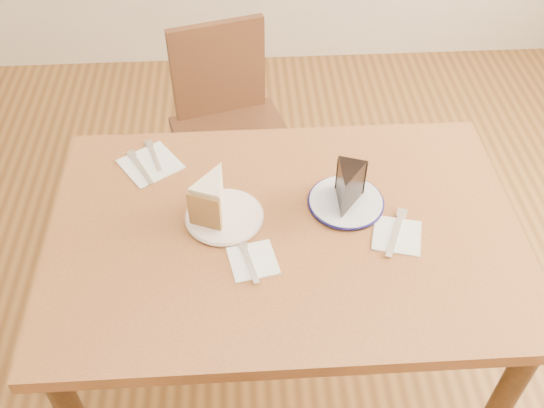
{
  "coord_description": "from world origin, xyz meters",
  "views": [
    {
      "loc": [
        -0.1,
        -1.03,
        1.89
      ],
      "look_at": [
        -0.03,
        0.04,
        0.8
      ],
      "focal_mm": 40.0,
      "sensor_mm": 36.0,
      "label": 1
    }
  ],
  "objects": [
    {
      "name": "napkin_navy",
      "position": [
        0.28,
        -0.05,
        0.75
      ],
      "size": [
        0.14,
        0.14,
        0.0
      ],
      "primitive_type": "cube",
      "rotation": [
        0.0,
        0.0,
        -0.26
      ],
      "color": "white",
      "rests_on": "table"
    },
    {
      "name": "napkin_spare",
      "position": [
        -0.36,
        0.26,
        0.75
      ],
      "size": [
        0.2,
        0.2,
        0.0
      ],
      "primitive_type": "cube",
      "rotation": [
        0.0,
        0.0,
        0.59
      ],
      "color": "white",
      "rests_on": "table"
    },
    {
      "name": "napkin_cream",
      "position": [
        -0.09,
        -0.11,
        0.75
      ],
      "size": [
        0.13,
        0.13,
        0.0
      ],
      "primitive_type": "cube",
      "rotation": [
        0.0,
        0.0,
        0.2
      ],
      "color": "white",
      "rests_on": "table"
    },
    {
      "name": "plate_cream",
      "position": [
        -0.15,
        0.04,
        0.76
      ],
      "size": [
        0.19,
        0.19,
        0.01
      ],
      "primitive_type": "cylinder",
      "color": "white",
      "rests_on": "table"
    },
    {
      "name": "knife_spare",
      "position": [
        -0.39,
        0.24,
        0.76
      ],
      "size": [
        0.09,
        0.15,
        0.0
      ],
      "primitive_type": "cube",
      "rotation": [
        0.0,
        0.0,
        0.48
      ],
      "color": "silver",
      "rests_on": "napkin_spare"
    },
    {
      "name": "chocolate_cake",
      "position": [
        0.16,
        0.06,
        0.81
      ],
      "size": [
        0.11,
        0.13,
        0.1
      ],
      "primitive_type": null,
      "rotation": [
        0.0,
        0.0,
        2.81
      ],
      "color": "black",
      "rests_on": "plate_navy"
    },
    {
      "name": "fork_cream",
      "position": [
        -0.1,
        -0.11,
        0.76
      ],
      "size": [
        0.05,
        0.14,
        0.0
      ],
      "primitive_type": "cube",
      "rotation": [
        0.0,
        0.0,
        0.24
      ],
      "color": "silver",
      "rests_on": "napkin_cream"
    },
    {
      "name": "knife_navy",
      "position": [
        0.27,
        -0.04,
        0.76
      ],
      "size": [
        0.08,
        0.16,
        0.0
      ],
      "primitive_type": "cube",
      "rotation": [
        0.0,
        0.0,
        -0.41
      ],
      "color": "silver",
      "rests_on": "napkin_navy"
    },
    {
      "name": "carrot_cake",
      "position": [
        -0.18,
        0.06,
        0.81
      ],
      "size": [
        0.12,
        0.14,
        0.1
      ],
      "primitive_type": null,
      "rotation": [
        0.0,
        0.0,
        -0.38
      ],
      "color": "beige",
      "rests_on": "plate_cream"
    },
    {
      "name": "fork_spare",
      "position": [
        -0.35,
        0.29,
        0.76
      ],
      "size": [
        0.06,
        0.14,
        0.0
      ],
      "primitive_type": "cube",
      "rotation": [
        0.0,
        0.0,
        0.32
      ],
      "color": "silver",
      "rests_on": "napkin_spare"
    },
    {
      "name": "ground",
      "position": [
        0.0,
        0.0,
        0.0
      ],
      "size": [
        4.0,
        4.0,
        0.0
      ],
      "primitive_type": "plane",
      "color": "#543416",
      "rests_on": "ground"
    },
    {
      "name": "plate_navy",
      "position": [
        0.17,
        0.07,
        0.76
      ],
      "size": [
        0.19,
        0.19,
        0.01
      ],
      "primitive_type": "cylinder",
      "color": "white",
      "rests_on": "table"
    },
    {
      "name": "chair_far",
      "position": [
        -0.14,
        0.76,
        0.47
      ],
      "size": [
        0.51,
        0.51,
        0.84
      ],
      "rotation": [
        0.0,
        0.0,
        3.41
      ],
      "color": "#371D10",
      "rests_on": "ground"
    },
    {
      "name": "table",
      "position": [
        0.0,
        0.0,
        0.65
      ],
      "size": [
        1.2,
        0.8,
        0.75
      ],
      "color": "brown",
      "rests_on": "ground"
    }
  ]
}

